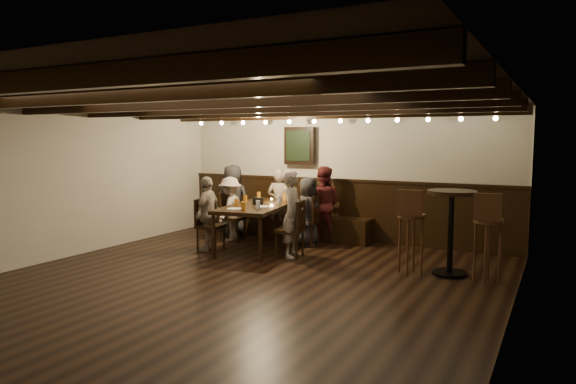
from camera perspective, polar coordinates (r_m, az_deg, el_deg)
The scene contains 27 objects.
room at distance 8.62m, azimuth 0.77°, elevation 0.53°, with size 7.00×7.00×7.00m.
dining_table at distance 8.83m, azimuth -3.24°, elevation -1.79°, with size 1.25×2.16×0.76m.
chair_left_near at distance 9.58m, azimuth -6.25°, elevation -3.78°, with size 0.47×0.47×0.89m.
chair_left_far at distance 8.78m, azimuth -8.68°, elevation -4.72°, with size 0.47×0.47×0.88m.
chair_right_near at distance 9.09m, azimuth 2.06°, elevation -4.27°, with size 0.47×0.47×0.90m.
chair_right_far at distance 8.24m, azimuth 0.30°, elevation -5.31°, with size 0.48×0.48×0.91m.
person_bench_left at distance 10.00m, azimuth -6.15°, elevation -0.94°, with size 0.68×0.44×1.39m, color #29292C.
person_bench_centre at distance 9.81m, azimuth -0.99°, elevation -1.26°, with size 0.48×0.31×1.31m, color #A19180.
person_bench_right at distance 9.41m, azimuth 3.89°, elevation -1.35°, with size 0.67×0.53×1.39m, color #5C1F21.
person_left_near at distance 9.55m, azimuth -6.44°, elevation -1.87°, with size 0.77×0.44×1.19m, color #AA9990.
person_left_far at distance 8.74m, azimuth -8.90°, elevation -2.39°, with size 0.74×0.31×1.26m, color gray.
person_right_near at distance 9.03m, azimuth 2.25°, elevation -2.20°, with size 0.59×0.39×1.22m, color #242326.
person_right_far at distance 8.16m, azimuth 0.51°, elevation -2.45°, with size 0.51×0.33×1.39m, color gray.
pint_a at distance 9.56m, azimuth -3.27°, elevation -0.39°, with size 0.07×0.07×0.14m, color #BF7219.
pint_b at distance 9.33m, azimuth -0.35°, elevation -0.53°, with size 0.07×0.07×0.14m, color #BF7219.
pint_c at distance 9.02m, azimuth -4.78°, elevation -0.79°, with size 0.07×0.07×0.14m, color #BF7219.
pint_d at distance 8.89m, azimuth -0.97°, elevation -0.86°, with size 0.07×0.07×0.14m, color silver.
pint_e at distance 8.49m, azimuth -5.74°, elevation -1.22°, with size 0.07×0.07×0.14m, color #BF7219.
pint_f at distance 8.23m, azimuth -3.35°, elevation -1.42°, with size 0.07×0.07×0.14m, color silver.
pint_g at distance 8.06m, azimuth -5.00°, elevation -1.60°, with size 0.07×0.07×0.14m, color #BF7219.
plate_near at distance 8.24m, azimuth -6.00°, elevation -1.88°, with size 0.24×0.24×0.01m, color white.
plate_far at distance 8.48m, azimuth -2.85°, elevation -1.63°, with size 0.24×0.24×0.01m, color white.
condiment_caddy at distance 8.77m, azimuth -3.36°, elevation -1.03°, with size 0.15×0.10×0.12m, color black.
candle at distance 9.05m, azimuth -1.84°, elevation -1.03°, with size 0.05×0.05×0.05m, color beige.
high_top_table at distance 7.42m, azimuth 17.67°, elevation -2.95°, with size 0.67×0.67×1.18m.
bar_stool_left at distance 7.39m, azimuth 13.46°, elevation -5.48°, with size 0.38×0.40×1.20m.
bar_stool_right at distance 7.25m, azimuth 21.26°, elevation -5.93°, with size 0.38×0.38×1.20m.
Camera 1 is at (3.67, -5.40, 1.89)m, focal length 32.00 mm.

